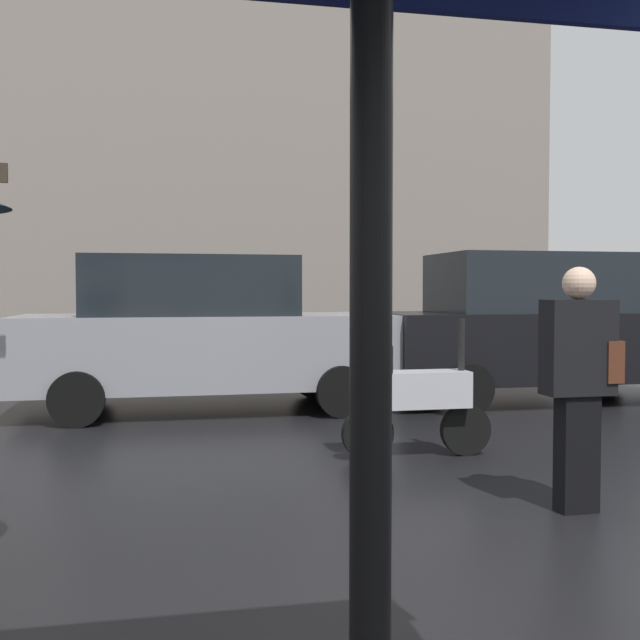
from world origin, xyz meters
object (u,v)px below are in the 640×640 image
parked_car_left (204,333)px  parked_car_right (539,328)px  parked_scooter (413,396)px  pedestrian_with_bag (580,373)px

parked_car_left → parked_car_right: bearing=174.3°
parked_scooter → parked_car_left: size_ratio=0.30×
parked_car_right → parked_scooter: bearing=31.2°
parked_scooter → parked_car_left: (-1.67, 3.03, 0.41)m
parked_scooter → parked_car_right: (2.76, 2.88, 0.44)m
pedestrian_with_bag → parked_scooter: (-0.57, 1.77, -0.38)m
parked_car_right → parked_car_left: bearing=-17.0°
parked_scooter → parked_car_left: parked_car_left is taller
pedestrian_with_bag → parked_car_right: (2.20, 4.65, 0.06)m
pedestrian_with_bag → parked_car_left: parked_car_left is taller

